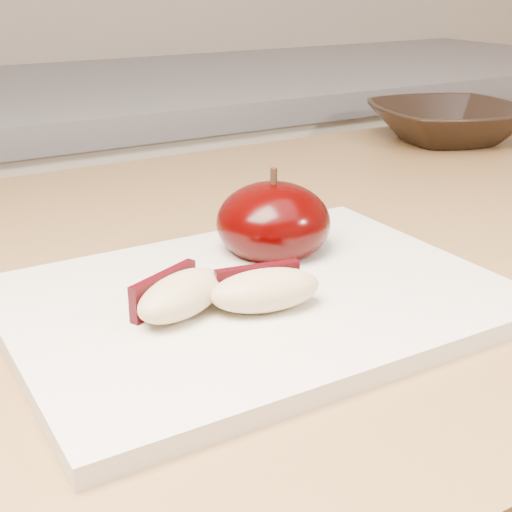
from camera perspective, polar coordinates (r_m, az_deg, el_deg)
back_cabinet at (r=1.36m, az=-15.32°, el=-6.99°), size 2.40×0.62×0.94m
cutting_board at (r=0.48m, az=0.00°, el=-3.50°), size 0.32×0.24×0.01m
apple_half at (r=0.54m, az=1.39°, el=2.71°), size 0.09×0.09×0.07m
apple_wedge_a at (r=0.44m, az=-6.10°, el=-3.07°), size 0.08×0.06×0.03m
apple_wedge_b at (r=0.45m, az=0.68°, el=-2.67°), size 0.08×0.05×0.03m
bowl at (r=0.99m, az=15.06°, el=10.27°), size 0.24×0.24×0.05m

